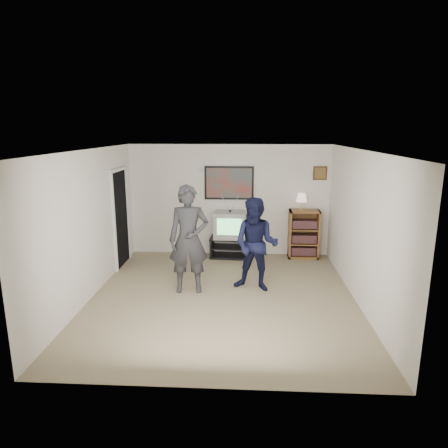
# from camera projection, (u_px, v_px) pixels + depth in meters

# --- Properties ---
(room_shell) EXTENTS (4.51, 5.00, 2.51)m
(room_shell) POSITION_uv_depth(u_px,v_px,m) (224.00, 222.00, 6.93)
(room_shell) COLOR #736149
(room_shell) RESTS_ON ground
(media_stand) EXTENTS (0.95, 0.57, 0.46)m
(media_stand) POSITION_uv_depth(u_px,v_px,m) (231.00, 247.00, 8.99)
(media_stand) COLOR black
(media_stand) RESTS_ON room_shell
(crt_television) EXTENTS (0.71, 0.61, 0.58)m
(crt_television) POSITION_uv_depth(u_px,v_px,m) (230.00, 225.00, 8.87)
(crt_television) COLOR #999994
(crt_television) RESTS_ON media_stand
(bookshelf) EXTENTS (0.66, 0.38, 1.08)m
(bookshelf) POSITION_uv_depth(u_px,v_px,m) (304.00, 234.00, 8.88)
(bookshelf) COLOR brown
(bookshelf) RESTS_ON room_shell
(table_lamp) EXTENTS (0.24, 0.24, 0.38)m
(table_lamp) POSITION_uv_depth(u_px,v_px,m) (302.00, 202.00, 8.71)
(table_lamp) COLOR beige
(table_lamp) RESTS_ON bookshelf
(person_tall) EXTENTS (0.74, 0.52, 1.90)m
(person_tall) POSITION_uv_depth(u_px,v_px,m) (189.00, 239.00, 6.94)
(person_tall) COLOR #2A292C
(person_tall) RESTS_ON room_shell
(person_short) EXTENTS (0.96, 0.83, 1.67)m
(person_short) POSITION_uv_depth(u_px,v_px,m) (256.00, 245.00, 7.03)
(person_short) COLOR black
(person_short) RESTS_ON room_shell
(controller_left) EXTENTS (0.05, 0.13, 0.04)m
(controller_left) POSITION_uv_depth(u_px,v_px,m) (193.00, 225.00, 7.07)
(controller_left) COLOR white
(controller_left) RESTS_ON person_tall
(controller_right) EXTENTS (0.08, 0.13, 0.04)m
(controller_right) POSITION_uv_depth(u_px,v_px,m) (258.00, 235.00, 7.18)
(controller_right) COLOR white
(controller_right) RESTS_ON person_short
(poster) EXTENTS (1.10, 0.03, 0.75)m
(poster) POSITION_uv_depth(u_px,v_px,m) (229.00, 183.00, 8.91)
(poster) COLOR black
(poster) RESTS_ON room_shell
(air_vent) EXTENTS (0.28, 0.02, 0.14)m
(air_vent) POSITION_uv_depth(u_px,v_px,m) (204.00, 169.00, 8.87)
(air_vent) COLOR white
(air_vent) RESTS_ON room_shell
(small_picture) EXTENTS (0.30, 0.03, 0.30)m
(small_picture) POSITION_uv_depth(u_px,v_px,m) (320.00, 173.00, 8.75)
(small_picture) COLOR #382411
(small_picture) RESTS_ON room_shell
(doorway) EXTENTS (0.03, 0.85, 2.00)m
(doorway) POSITION_uv_depth(u_px,v_px,m) (120.00, 219.00, 8.33)
(doorway) COLOR black
(doorway) RESTS_ON room_shell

